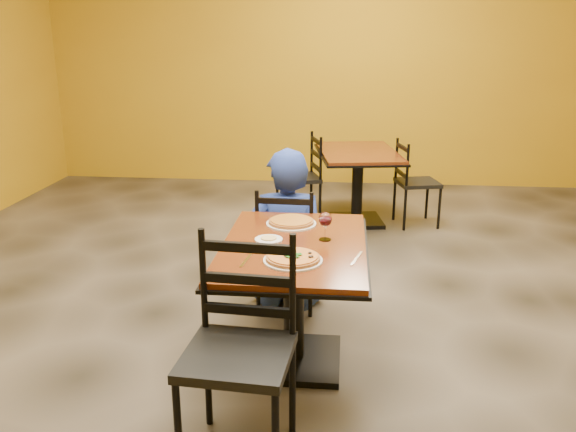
# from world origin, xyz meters

# --- Properties ---
(floor) EXTENTS (7.00, 8.00, 0.01)m
(floor) POSITION_xyz_m (0.00, 0.00, 0.00)
(floor) COLOR black
(floor) RESTS_ON ground
(wall_back) EXTENTS (7.00, 0.01, 3.00)m
(wall_back) POSITION_xyz_m (0.00, 4.00, 1.50)
(wall_back) COLOR #B68A14
(wall_back) RESTS_ON ground
(table_main) EXTENTS (0.83, 1.23, 0.75)m
(table_main) POSITION_xyz_m (0.00, -0.50, 0.56)
(table_main) COLOR maroon
(table_main) RESTS_ON floor
(table_second) EXTENTS (0.94, 1.25, 0.75)m
(table_second) POSITION_xyz_m (0.40, 2.29, 0.55)
(table_second) COLOR maroon
(table_second) RESTS_ON floor
(chair_main_near) EXTENTS (0.50, 0.50, 1.03)m
(chair_main_near) POSITION_xyz_m (-0.18, -1.35, 0.52)
(chair_main_near) COLOR black
(chair_main_near) RESTS_ON floor
(chair_main_far) EXTENTS (0.42, 0.42, 0.89)m
(chair_main_far) POSITION_xyz_m (-0.11, 0.29, 0.44)
(chair_main_far) COLOR black
(chair_main_far) RESTS_ON floor
(chair_second_left) EXTENTS (0.51, 0.51, 0.90)m
(chair_second_left) POSITION_xyz_m (-0.20, 2.29, 0.45)
(chair_second_left) COLOR black
(chair_second_left) RESTS_ON floor
(chair_second_right) EXTENTS (0.47, 0.47, 0.86)m
(chair_second_right) POSITION_xyz_m (1.01, 2.29, 0.43)
(chair_second_right) COLOR black
(chair_second_right) RESTS_ON floor
(diner) EXTENTS (0.60, 0.40, 1.14)m
(diner) POSITION_xyz_m (-0.12, 0.33, 0.57)
(diner) COLOR navy
(diner) RESTS_ON floor
(plate_main) EXTENTS (0.31, 0.31, 0.01)m
(plate_main) POSITION_xyz_m (0.02, -0.77, 0.76)
(plate_main) COLOR white
(plate_main) RESTS_ON table_main
(pizza_main) EXTENTS (0.28, 0.28, 0.02)m
(pizza_main) POSITION_xyz_m (0.02, -0.77, 0.77)
(pizza_main) COLOR maroon
(pizza_main) RESTS_ON plate_main
(plate_far) EXTENTS (0.31, 0.31, 0.01)m
(plate_far) POSITION_xyz_m (-0.05, -0.15, 0.76)
(plate_far) COLOR white
(plate_far) RESTS_ON table_main
(pizza_far) EXTENTS (0.28, 0.28, 0.02)m
(pizza_far) POSITION_xyz_m (-0.05, -0.15, 0.77)
(pizza_far) COLOR orange
(pizza_far) RESTS_ON plate_far
(side_plate) EXTENTS (0.16, 0.16, 0.01)m
(side_plate) POSITION_xyz_m (-0.15, -0.46, 0.76)
(side_plate) COLOR white
(side_plate) RESTS_ON table_main
(dip) EXTENTS (0.09, 0.09, 0.01)m
(dip) POSITION_xyz_m (-0.15, -0.46, 0.76)
(dip) COLOR tan
(dip) RESTS_ON side_plate
(wine_glass) EXTENTS (0.08, 0.08, 0.18)m
(wine_glass) POSITION_xyz_m (0.17, -0.42, 0.84)
(wine_glass) COLOR white
(wine_glass) RESTS_ON table_main
(fork) EXTENTS (0.04, 0.19, 0.00)m
(fork) POSITION_xyz_m (-0.23, -0.79, 0.75)
(fork) COLOR silver
(fork) RESTS_ON table_main
(knife) EXTENTS (0.07, 0.21, 0.00)m
(knife) POSITION_xyz_m (0.35, -0.70, 0.75)
(knife) COLOR silver
(knife) RESTS_ON table_main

